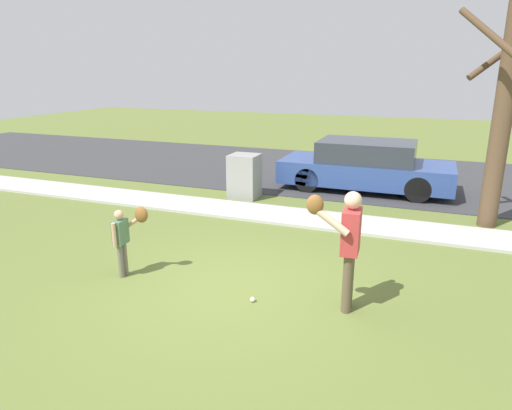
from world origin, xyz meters
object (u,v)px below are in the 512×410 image
at_px(utility_cabinet, 244,176).
at_px(parked_wagon_blue, 366,166).
at_px(person_child, 125,233).
at_px(baseball, 253,299).
at_px(street_tree_near, 504,106).
at_px(person_adult, 347,239).

distance_m(utility_cabinet, parked_wagon_blue, 3.33).
distance_m(person_child, parked_wagon_blue, 7.34).
distance_m(baseball, utility_cabinet, 5.54).
height_order(utility_cabinet, street_tree_near, street_tree_near).
relative_size(baseball, utility_cabinet, 0.07).
bearing_deg(parked_wagon_blue, person_adult, 95.85).
bearing_deg(person_child, parked_wagon_blue, 64.58).
distance_m(baseball, street_tree_near, 6.38).
relative_size(person_adult, baseball, 22.55).
xyz_separation_m(person_adult, baseball, (-1.23, -0.27, -0.99)).
distance_m(person_child, baseball, 2.27).
xyz_separation_m(utility_cabinet, street_tree_near, (5.60, -0.22, 1.91)).
bearing_deg(person_child, person_adult, -0.88).
distance_m(utility_cabinet, street_tree_near, 5.92).
xyz_separation_m(baseball, utility_cabinet, (-2.21, 5.05, 0.52)).
bearing_deg(street_tree_near, baseball, -125.09).
xyz_separation_m(person_adult, parked_wagon_blue, (-0.68, 6.65, -0.37)).
relative_size(person_child, street_tree_near, 0.25).
relative_size(street_tree_near, parked_wagon_blue, 1.03).
height_order(street_tree_near, parked_wagon_blue, street_tree_near).
bearing_deg(baseball, utility_cabinet, 113.62).
bearing_deg(street_tree_near, parked_wagon_blue, 143.74).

